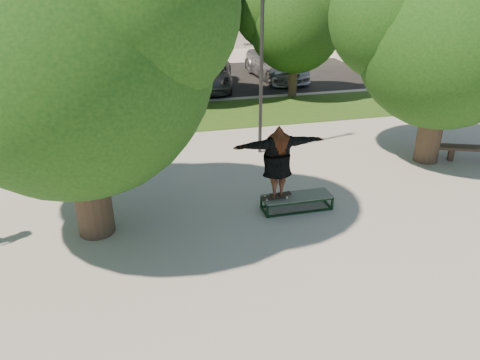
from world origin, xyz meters
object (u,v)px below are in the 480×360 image
object	(u,v)px
car_silver_a	(25,73)
lamppost	(261,57)
tree_left	(64,40)
car_grey	(210,75)
car_dark	(170,64)
car_silver_b	(275,64)
tree_right	(444,29)
grind_box	(297,202)

from	to	relation	value
car_silver_a	lamppost	bearing A→B (deg)	-54.11
tree_left	car_grey	xyz separation A→B (m)	(5.29, 12.95, -3.75)
car_grey	car_dark	bearing A→B (deg)	136.55
car_silver_b	lamppost	bearing A→B (deg)	-115.20
tree_right	car_silver_a	xyz separation A→B (m)	(-13.87, 12.99, -3.29)
car_silver_a	car_dark	xyz separation A→B (m)	(7.24, 0.43, -0.01)
tree_left	tree_right	world-z (taller)	tree_left
car_silver_b	car_dark	bearing A→B (deg)	163.89
lamppost	car_grey	distance (m)	9.38
car_silver_a	car_silver_b	size ratio (longest dim) A/B	0.87
car_silver_a	car_grey	bearing A→B (deg)	-15.81
tree_right	car_dark	xyz separation A→B (m)	(-6.63, 13.42, -3.30)
tree_left	grind_box	size ratio (longest dim) A/B	3.95
grind_box	car_grey	world-z (taller)	car_grey
car_dark	car_silver_b	bearing A→B (deg)	-20.50
lamppost	car_silver_a	distance (m)	14.43
car_grey	grind_box	bearing A→B (deg)	-79.11
tree_left	car_silver_b	distance (m)	17.35
tree_left	car_silver_a	world-z (taller)	tree_left
car_dark	tree_left	bearing A→B (deg)	-112.13
car_dark	car_silver_b	world-z (taller)	car_dark
lamppost	car_silver_a	world-z (taller)	lamppost
tree_left	grind_box	distance (m)	6.63
tree_left	grind_box	xyz separation A→B (m)	(5.10, -0.17, -4.23)
grind_box	car_grey	size ratio (longest dim) A/B	0.37
tree_left	tree_right	xyz separation A→B (m)	(10.21, 1.99, -0.33)
car_grey	car_silver_b	size ratio (longest dim) A/B	0.90
car_grey	tree_right	bearing A→B (deg)	-54.13
car_silver_a	car_dark	world-z (taller)	car_silver_a
tree_left	car_dark	distance (m)	16.23
lamppost	car_grey	world-z (taller)	lamppost
grind_box	car_silver_b	bearing A→B (deg)	74.24
tree_right	grind_box	size ratio (longest dim) A/B	3.62
tree_right	car_silver_b	world-z (taller)	tree_right
lamppost	grind_box	size ratio (longest dim) A/B	3.39
tree_right	tree_left	bearing A→B (deg)	-168.97
tree_right	car_silver_b	bearing A→B (deg)	94.80
tree_left	car_dark	xyz separation A→B (m)	(3.58, 15.41, -3.63)
car_grey	car_silver_b	xyz separation A→B (m)	(3.89, 1.32, 0.11)
tree_left	car_silver_b	world-z (taller)	tree_left
grind_box	car_dark	world-z (taller)	car_dark
tree_left	car_grey	distance (m)	14.49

